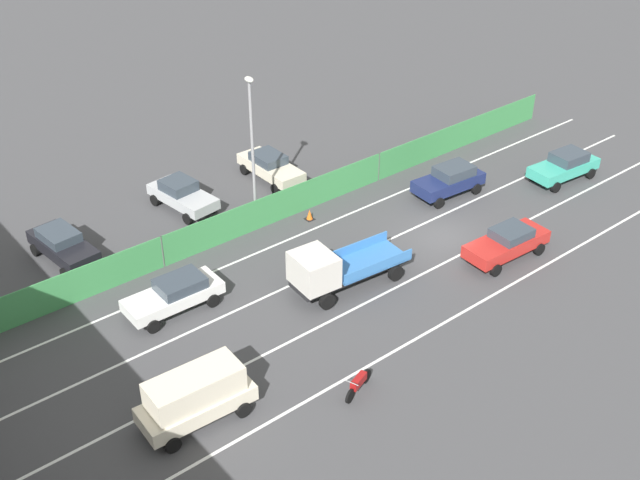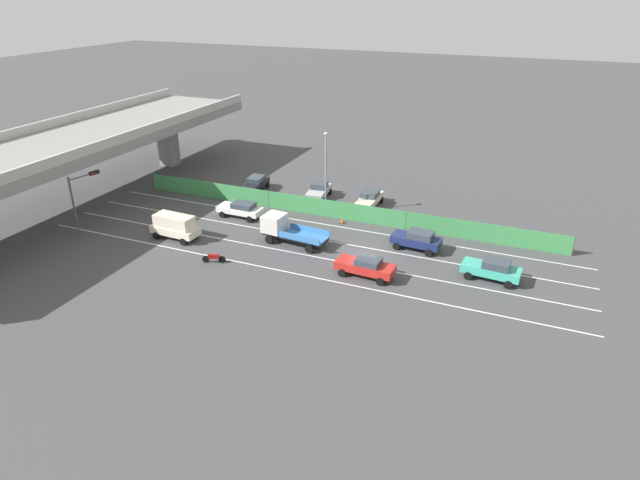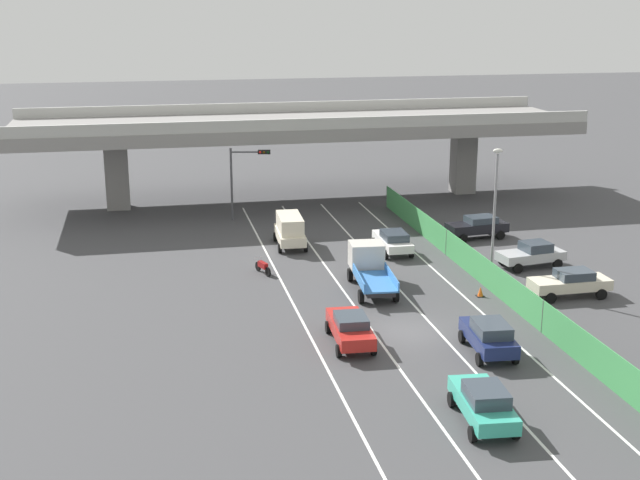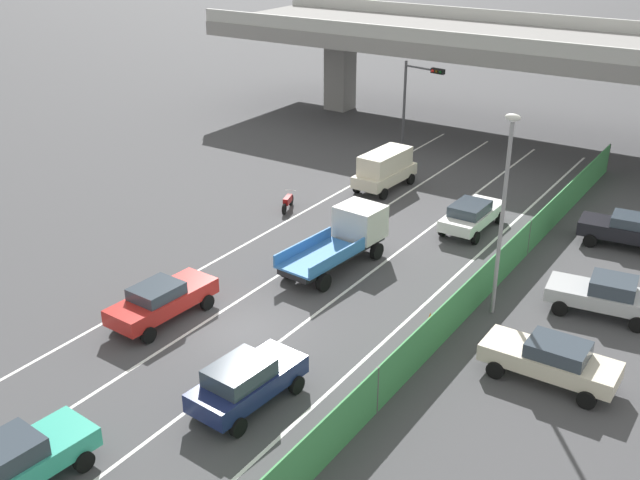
% 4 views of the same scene
% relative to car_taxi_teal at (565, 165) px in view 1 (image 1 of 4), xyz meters
% --- Properties ---
extents(ground_plane, '(300.00, 300.00, 0.00)m').
position_rel_car_taxi_teal_xyz_m(ground_plane, '(-0.09, 10.21, -0.92)').
color(ground_plane, '#424244').
extents(lane_line_left_edge, '(0.14, 47.25, 0.01)m').
position_rel_car_taxi_teal_xyz_m(lane_line_left_edge, '(-5.08, 15.84, -0.91)').
color(lane_line_left_edge, silver).
rests_on(lane_line_left_edge, ground).
extents(lane_line_mid_left, '(0.14, 47.25, 0.01)m').
position_rel_car_taxi_teal_xyz_m(lane_line_mid_left, '(-1.75, 15.84, -0.91)').
color(lane_line_mid_left, silver).
rests_on(lane_line_mid_left, ground).
extents(lane_line_mid_right, '(0.14, 47.25, 0.01)m').
position_rel_car_taxi_teal_xyz_m(lane_line_mid_right, '(1.58, 15.84, -0.91)').
color(lane_line_mid_right, silver).
rests_on(lane_line_mid_right, ground).
extents(lane_line_right_edge, '(0.14, 47.25, 0.01)m').
position_rel_car_taxi_teal_xyz_m(lane_line_right_edge, '(4.90, 15.84, -0.91)').
color(lane_line_right_edge, silver).
rests_on(lane_line_right_edge, ground).
extents(green_fence, '(0.10, 43.35, 1.76)m').
position_rel_car_taxi_teal_xyz_m(green_fence, '(6.80, 15.84, -0.04)').
color(green_fence, '#3D8E4C').
rests_on(green_fence, ground).
extents(car_taxi_teal, '(2.25, 4.58, 1.68)m').
position_rel_car_taxi_teal_xyz_m(car_taxi_teal, '(0.00, 0.00, 0.00)').
color(car_taxi_teal, teal).
rests_on(car_taxi_teal, ground).
extents(car_sedan_red, '(2.13, 4.73, 1.59)m').
position_rel_car_taxi_teal_xyz_m(car_sedan_red, '(-3.30, 9.20, -0.03)').
color(car_sedan_red, red).
rests_on(car_sedan_red, ground).
extents(car_sedan_navy, '(2.23, 4.33, 1.72)m').
position_rel_car_taxi_teal_xyz_m(car_sedan_navy, '(3.00, 6.63, 0.03)').
color(car_sedan_navy, navy).
rests_on(car_sedan_navy, ground).
extents(car_van_cream, '(2.17, 4.54, 2.23)m').
position_rel_car_taxi_teal_xyz_m(car_van_cream, '(-3.21, 27.25, 0.34)').
color(car_van_cream, beige).
rests_on(car_van_cream, ground).
extents(car_hatchback_white, '(2.03, 4.54, 1.54)m').
position_rel_car_taxi_teal_xyz_m(car_hatchback_white, '(3.41, 24.32, -0.05)').
color(car_hatchback_white, silver).
rests_on(car_hatchback_white, ground).
extents(flatbed_truck_blue, '(2.68, 6.06, 2.39)m').
position_rel_car_taxi_teal_xyz_m(flatbed_truck_blue, '(-0.00, 17.89, 0.32)').
color(flatbed_truck_blue, black).
rests_on(flatbed_truck_blue, ground).
extents(motorcycle, '(0.85, 1.87, 0.93)m').
position_rel_car_taxi_teal_xyz_m(motorcycle, '(-5.96, 21.45, -0.46)').
color(motorcycle, black).
rests_on(motorcycle, ground).
extents(parked_sedan_cream, '(4.63, 1.94, 1.60)m').
position_rel_car_taxi_teal_xyz_m(parked_sedan_cream, '(10.92, 13.51, -0.03)').
color(parked_sedan_cream, beige).
rests_on(parked_sedan_cream, ground).
extents(parked_wagon_silver, '(4.50, 2.44, 1.64)m').
position_rel_car_taxi_teal_xyz_m(parked_wagon_silver, '(11.25, 19.32, -0.03)').
color(parked_wagon_silver, '#B2B5B7').
rests_on(parked_wagon_silver, ground).
extents(parked_sedan_dark, '(4.52, 2.28, 1.62)m').
position_rel_car_taxi_teal_xyz_m(parked_sedan_dark, '(10.48, 26.61, -0.01)').
color(parked_sedan_dark, black).
rests_on(parked_sedan_dark, ground).
extents(street_lamp, '(0.60, 0.36, 8.25)m').
position_rel_car_taxi_teal_xyz_m(street_lamp, '(7.48, 17.00, 4.00)').
color(street_lamp, gray).
rests_on(street_lamp, ground).
extents(traffic_cone, '(0.47, 0.47, 0.59)m').
position_rel_car_taxi_teal_xyz_m(traffic_cone, '(5.84, 14.59, -0.64)').
color(traffic_cone, orange).
rests_on(traffic_cone, ground).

